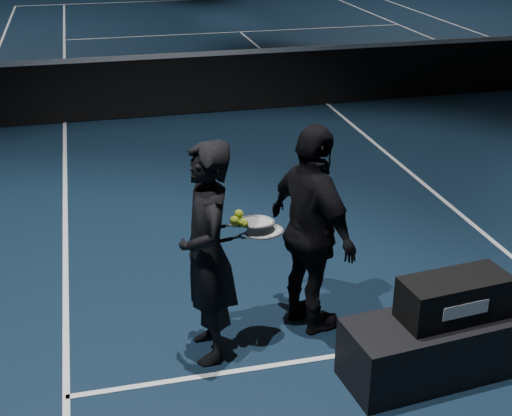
# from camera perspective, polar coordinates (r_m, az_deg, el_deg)

# --- Properties ---
(floor) EXTENTS (36.00, 36.00, 0.00)m
(floor) POSITION_cam_1_polar(r_m,az_deg,el_deg) (11.63, 5.74, 8.25)
(floor) COLOR black
(floor) RESTS_ON ground
(court_lines) EXTENTS (10.98, 23.78, 0.01)m
(court_lines) POSITION_cam_1_polar(r_m,az_deg,el_deg) (11.63, 5.74, 8.26)
(court_lines) COLOR white
(court_lines) RESTS_ON floor
(net_mesh) EXTENTS (12.80, 0.02, 0.86)m
(net_mesh) POSITION_cam_1_polar(r_m,az_deg,el_deg) (11.51, 5.83, 10.40)
(net_mesh) COLOR black
(net_mesh) RESTS_ON floor
(net_tape) EXTENTS (12.80, 0.03, 0.07)m
(net_tape) POSITION_cam_1_polar(r_m,az_deg,el_deg) (11.41, 5.93, 12.66)
(net_tape) COLOR white
(net_tape) RESTS_ON net_mesh
(player_bench) EXTENTS (1.58, 0.67, 0.46)m
(player_bench) POSITION_cam_1_polar(r_m,az_deg,el_deg) (5.35, 15.10, -10.42)
(player_bench) COLOR black
(player_bench) RESTS_ON floor
(racket_bag) EXTENTS (0.80, 0.41, 0.31)m
(racket_bag) POSITION_cam_1_polar(r_m,az_deg,el_deg) (5.15, 15.56, -6.91)
(racket_bag) COLOR black
(racket_bag) RESTS_ON player_bench
(bag_signature) EXTENTS (0.36, 0.04, 0.10)m
(bag_signature) POSITION_cam_1_polar(r_m,az_deg,el_deg) (5.03, 16.46, -7.84)
(bag_signature) COLOR white
(bag_signature) RESTS_ON racket_bag
(player_a) EXTENTS (0.40, 0.61, 1.67)m
(player_a) POSITION_cam_1_polar(r_m,az_deg,el_deg) (5.06, -3.91, -3.68)
(player_a) COLOR black
(player_a) RESTS_ON floor
(player_b) EXTENTS (0.69, 1.06, 1.67)m
(player_b) POSITION_cam_1_polar(r_m,az_deg,el_deg) (5.39, 4.51, -1.85)
(player_b) COLOR black
(player_b) RESTS_ON floor
(racket_lower) EXTENTS (0.71, 0.35, 0.03)m
(racket_lower) POSITION_cam_1_polar(r_m,az_deg,el_deg) (5.18, 0.69, -1.91)
(racket_lower) COLOR black
(racket_lower) RESTS_ON player_a
(racket_upper) EXTENTS (0.71, 0.39, 0.10)m
(racket_upper) POSITION_cam_1_polar(r_m,az_deg,el_deg) (5.16, -0.00, -1.12)
(racket_upper) COLOR black
(racket_upper) RESTS_ON player_b
(tennis_balls) EXTENTS (0.12, 0.10, 0.12)m
(tennis_balls) POSITION_cam_1_polar(r_m,az_deg,el_deg) (5.05, -1.32, -0.97)
(tennis_balls) COLOR #C6D82D
(tennis_balls) RESTS_ON racket_upper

